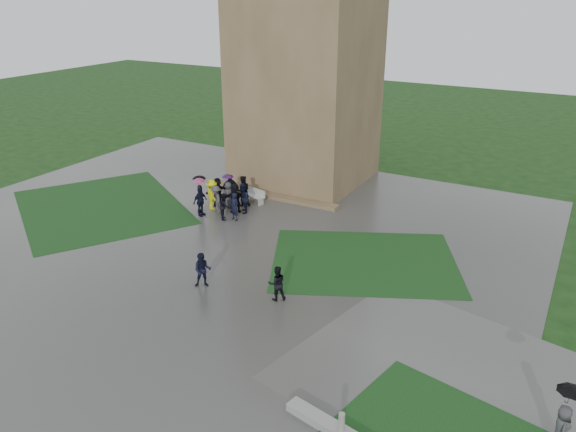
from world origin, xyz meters
The scene contains 11 objects.
ground centered at (0.00, 0.00, 0.00)m, with size 120.00×120.00×0.00m, color black.
plaza centered at (0.00, 2.00, 0.01)m, with size 34.00×34.00×0.02m, color #3A3A37.
lawn_inset_left centered at (-8.50, 4.00, 0.03)m, with size 11.00×9.00×0.01m, color #113313.
lawn_inset_right centered at (8.50, 5.00, 0.03)m, with size 9.00×7.00×0.01m, color #113313.
tower centered at (0.00, 15.00, 9.00)m, with size 8.00×8.00×18.00m, color brown.
tower_plinth centered at (0.00, 10.60, 0.13)m, with size 9.00×0.80×0.22m, color brown.
bench centered at (-0.60, 9.25, 0.48)m, with size 1.62×0.81×0.90m.
visitor_cluster centered at (-1.63, 7.19, 1.00)m, with size 3.37×3.82×2.36m.
pedestrian_mid centered at (3.02, -0.89, 0.84)m, with size 0.80×0.46×1.64m, color black.
pedestrian_near centered at (6.53, -0.27, 0.82)m, with size 0.77×0.44×1.59m, color black.
pedestrian_path centered at (18.06, -3.61, 1.23)m, with size 0.73×0.82×2.29m.
Camera 1 is at (17.24, -18.62, 12.73)m, focal length 35.00 mm.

